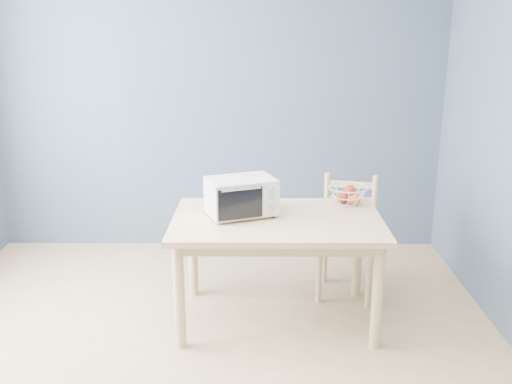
{
  "coord_description": "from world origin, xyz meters",
  "views": [
    {
      "loc": [
        0.38,
        -2.78,
        1.99
      ],
      "look_at": [
        0.36,
        0.82,
        0.93
      ],
      "focal_mm": 40.0,
      "sensor_mm": 36.0,
      "label": 1
    }
  ],
  "objects_px": {
    "dining_table": "(277,232)",
    "dining_chair": "(348,237)",
    "fruit_basket": "(348,195)",
    "toaster_oven": "(239,196)"
  },
  "relations": [
    {
      "from": "toaster_oven",
      "to": "dining_table",
      "type": "bearing_deg",
      "value": -30.64
    },
    {
      "from": "fruit_basket",
      "to": "dining_chair",
      "type": "height_order",
      "value": "dining_chair"
    },
    {
      "from": "toaster_oven",
      "to": "dining_chair",
      "type": "bearing_deg",
      "value": 4.62
    },
    {
      "from": "dining_table",
      "to": "toaster_oven",
      "type": "bearing_deg",
      "value": 170.63
    },
    {
      "from": "dining_table",
      "to": "dining_chair",
      "type": "xyz_separation_m",
      "value": [
        0.55,
        0.43,
        -0.2
      ]
    },
    {
      "from": "toaster_oven",
      "to": "fruit_basket",
      "type": "relative_size",
      "value": 1.66
    },
    {
      "from": "dining_table",
      "to": "fruit_basket",
      "type": "relative_size",
      "value": 4.47
    },
    {
      "from": "toaster_oven",
      "to": "dining_chair",
      "type": "distance_m",
      "value": 1.0
    },
    {
      "from": "toaster_oven",
      "to": "dining_chair",
      "type": "height_order",
      "value": "toaster_oven"
    },
    {
      "from": "dining_table",
      "to": "dining_chair",
      "type": "bearing_deg",
      "value": 38.31
    }
  ]
}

